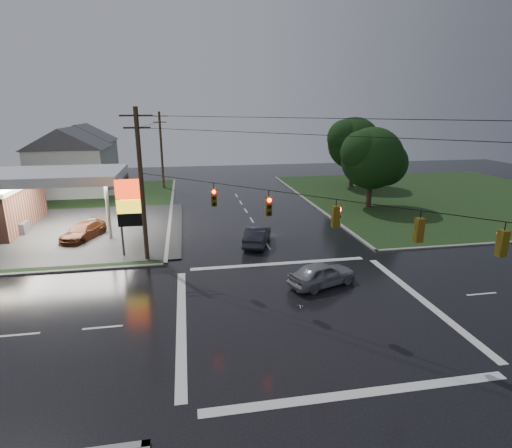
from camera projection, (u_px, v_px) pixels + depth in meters
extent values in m
plane|color=black|center=(308.00, 309.00, 22.40)|extent=(120.00, 120.00, 0.00)
cube|color=black|center=(1.00, 214.00, 42.59)|extent=(36.00, 36.00, 0.08)
cube|color=black|center=(442.00, 196.00, 51.37)|extent=(36.00, 36.00, 0.08)
cube|color=#2D2D2D|center=(36.00, 232.00, 36.02)|extent=(26.00, 18.00, 0.02)
cylinder|color=silver|center=(108.00, 211.00, 33.70)|extent=(0.30, 0.30, 5.00)
cylinder|color=silver|center=(9.00, 201.00, 37.69)|extent=(0.30, 0.30, 5.00)
cylinder|color=silver|center=(119.00, 197.00, 39.37)|extent=(0.30, 0.30, 5.00)
cube|color=silver|center=(51.00, 176.00, 34.94)|extent=(12.00, 8.00, 0.80)
cube|color=white|center=(52.00, 180.00, 35.06)|extent=(11.40, 7.40, 0.04)
cube|color=#59595E|center=(23.00, 228.00, 35.73)|extent=(0.80, 1.60, 1.10)
cube|color=#59595E|center=(93.00, 225.00, 36.74)|extent=(0.80, 1.60, 1.10)
cylinder|color=#59595E|center=(121.00, 219.00, 29.59)|extent=(0.16, 0.16, 6.00)
cylinder|color=#59595E|center=(143.00, 218.00, 29.86)|extent=(0.16, 0.16, 6.00)
cube|color=red|center=(129.00, 189.00, 29.12)|extent=(2.00, 0.35, 1.40)
cube|color=yellow|center=(131.00, 206.00, 29.48)|extent=(2.00, 0.35, 1.00)
cube|color=black|center=(132.00, 219.00, 29.75)|extent=(2.00, 0.35, 1.00)
cylinder|color=#382619|center=(142.00, 187.00, 28.26)|extent=(0.32, 0.32, 11.00)
cube|color=#382619|center=(136.00, 116.00, 26.89)|extent=(2.20, 0.12, 0.12)
cube|color=#382619|center=(137.00, 128.00, 27.12)|extent=(1.80, 0.12, 0.12)
cylinder|color=#382619|center=(162.00, 151.00, 55.28)|extent=(0.32, 0.32, 10.50)
cube|color=#382619|center=(159.00, 116.00, 53.99)|extent=(2.20, 0.12, 0.12)
cube|color=#382619|center=(160.00, 122.00, 54.21)|extent=(1.80, 0.12, 0.12)
cube|color=#59470C|center=(214.00, 197.00, 24.54)|extent=(0.34, 0.34, 1.10)
cylinder|color=#FF0C07|center=(214.00, 192.00, 24.24)|extent=(0.22, 0.08, 0.22)
cube|color=#59470C|center=(269.00, 206.00, 22.32)|extent=(0.34, 0.34, 1.10)
cylinder|color=#FF0C07|center=(269.00, 200.00, 22.03)|extent=(0.22, 0.08, 0.22)
cube|color=#59470C|center=(336.00, 217.00, 20.11)|extent=(0.34, 0.34, 1.10)
cylinder|color=#FF0C07|center=(340.00, 209.00, 20.04)|extent=(0.08, 0.22, 0.22)
cube|color=#59470C|center=(419.00, 230.00, 17.89)|extent=(0.34, 0.34, 1.10)
cylinder|color=#FF0C07|center=(417.00, 221.00, 17.98)|extent=(0.22, 0.08, 0.22)
cube|color=#59470C|center=(502.00, 243.00, 16.12)|extent=(0.34, 0.34, 1.10)
cylinder|color=#FF0C07|center=(500.00, 233.00, 16.21)|extent=(0.22, 0.08, 0.22)
cube|color=silver|center=(72.00, 171.00, 52.07)|extent=(9.00, 8.00, 6.00)
cube|color=gray|center=(116.00, 189.00, 53.69)|extent=(1.60, 4.80, 0.80)
cube|color=silver|center=(85.00, 160.00, 63.25)|extent=(9.00, 8.00, 6.00)
cube|color=gray|center=(121.00, 176.00, 64.87)|extent=(1.60, 4.80, 0.80)
cylinder|color=black|center=(370.00, 186.00, 44.87)|extent=(0.56, 0.56, 5.04)
sphere|color=black|center=(372.00, 158.00, 44.02)|extent=(6.80, 6.80, 6.80)
sphere|color=black|center=(385.00, 163.00, 44.77)|extent=(5.10, 5.10, 5.10)
sphere|color=black|center=(363.00, 152.00, 43.21)|extent=(4.76, 4.76, 4.76)
cylinder|color=black|center=(352.00, 168.00, 56.65)|extent=(0.56, 0.56, 5.60)
sphere|color=black|center=(354.00, 143.00, 55.70)|extent=(7.20, 7.20, 7.20)
sphere|color=black|center=(365.00, 148.00, 56.49)|extent=(5.40, 5.40, 5.40)
sphere|color=black|center=(345.00, 138.00, 54.86)|extent=(5.04, 5.04, 5.04)
imported|color=#21232A|center=(257.00, 235.00, 32.97)|extent=(3.17, 5.01, 1.56)
imported|color=gray|center=(322.00, 274.00, 25.28)|extent=(4.86, 3.24, 1.54)
imported|color=#5E2B15|center=(83.00, 231.00, 34.29)|extent=(3.77, 5.27, 1.42)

